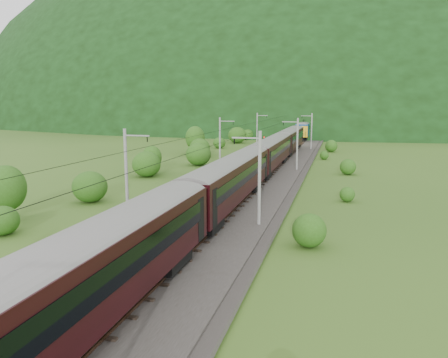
# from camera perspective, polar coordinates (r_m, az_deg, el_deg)

# --- Properties ---
(ground) EXTENTS (600.00, 600.00, 0.00)m
(ground) POSITION_cam_1_polar(r_m,az_deg,el_deg) (39.46, -4.37, -5.69)
(ground) COLOR #32541A
(ground) RESTS_ON ground
(railbed) EXTENTS (14.00, 220.00, 0.30)m
(railbed) POSITION_cam_1_polar(r_m,az_deg,el_deg) (48.68, -0.46, -2.47)
(railbed) COLOR #38332D
(railbed) RESTS_ON ground
(track_left) EXTENTS (2.40, 220.00, 0.27)m
(track_left) POSITION_cam_1_polar(r_m,az_deg,el_deg) (49.32, -3.15, -2.06)
(track_left) COLOR brown
(track_left) RESTS_ON railbed
(track_right) EXTENTS (2.40, 220.00, 0.27)m
(track_right) POSITION_cam_1_polar(r_m,az_deg,el_deg) (48.06, 2.30, -2.37)
(track_right) COLOR brown
(track_right) RESTS_ON railbed
(catenary_left) EXTENTS (2.54, 192.28, 8.00)m
(catenary_left) POSITION_cam_1_polar(r_m,az_deg,el_deg) (70.64, -0.48, 4.98)
(catenary_left) COLOR gray
(catenary_left) RESTS_ON railbed
(catenary_right) EXTENTS (2.54, 192.28, 8.00)m
(catenary_right) POSITION_cam_1_polar(r_m,az_deg,el_deg) (68.40, 9.48, 4.68)
(catenary_right) COLOR gray
(catenary_right) RESTS_ON railbed
(overhead_wires) EXTENTS (4.83, 198.00, 0.03)m
(overhead_wires) POSITION_cam_1_polar(r_m,az_deg,el_deg) (47.67, -0.48, 5.72)
(overhead_wires) COLOR black
(overhead_wires) RESTS_ON ground
(mountain_main) EXTENTS (504.00, 360.00, 244.00)m
(mountain_main) POSITION_cam_1_polar(r_m,az_deg,el_deg) (296.27, 12.70, 7.65)
(mountain_main) COLOR black
(mountain_main) RESTS_ON ground
(mountain_ridge) EXTENTS (336.00, 280.00, 132.00)m
(mountain_ridge) POSITION_cam_1_polar(r_m,az_deg,el_deg) (361.24, -6.57, 8.20)
(mountain_ridge) COLOR black
(mountain_ridge) RESTS_ON ground
(train) EXTENTS (3.34, 159.70, 5.82)m
(train) POSITION_cam_1_polar(r_m,az_deg,el_deg) (54.75, 4.07, 2.87)
(train) COLOR black
(train) RESTS_ON ground
(hazard_post_near) EXTENTS (0.14, 0.14, 1.29)m
(hazard_post_near) POSITION_cam_1_polar(r_m,az_deg,el_deg) (67.45, 3.52, 1.69)
(hazard_post_near) COLOR red
(hazard_post_near) RESTS_ON railbed
(hazard_post_far) EXTENTS (0.17, 0.17, 1.64)m
(hazard_post_far) POSITION_cam_1_polar(r_m,az_deg,el_deg) (104.94, 8.16, 4.65)
(hazard_post_far) COLOR red
(hazard_post_far) RESTS_ON railbed
(signal) EXTENTS (0.28, 0.28, 2.49)m
(signal) POSITION_cam_1_polar(r_m,az_deg,el_deg) (102.36, 5.26, 4.94)
(signal) COLOR black
(signal) RESTS_ON railbed
(vegetation_left) EXTENTS (10.21, 141.26, 5.81)m
(vegetation_left) POSITION_cam_1_polar(r_m,az_deg,el_deg) (68.42, -8.37, 2.72)
(vegetation_left) COLOR #2B5416
(vegetation_left) RESTS_ON ground
(vegetation_right) EXTENTS (6.14, 102.21, 2.37)m
(vegetation_right) POSITION_cam_1_polar(r_m,az_deg,el_deg) (53.23, 13.65, -0.70)
(vegetation_right) COLOR #2B5416
(vegetation_right) RESTS_ON ground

